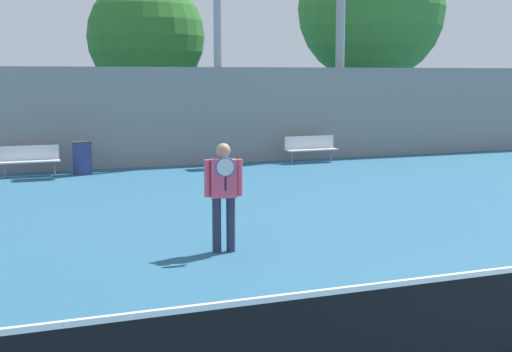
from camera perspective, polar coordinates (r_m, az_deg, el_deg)
The scene contains 8 objects.
tennis_player at distance 11.13m, azimuth -2.61°, elevation -1.12°, with size 0.59×0.46×1.73m.
bench_courtside_near at distance 20.53m, azimuth -17.68°, elevation 1.39°, with size 1.61×0.40×0.83m.
bench_adjacent_court at distance 22.70m, azimuth 4.38°, elevation 2.36°, with size 1.70×0.40×0.83m.
light_pole_near_left at distance 24.63m, azimuth 6.79°, elevation 12.66°, with size 0.90×0.60×8.35m.
trash_bin at distance 20.53m, azimuth -13.73°, elevation 1.41°, with size 0.55×0.55×0.92m.
back_fence at distance 21.90m, azimuth -6.61°, elevation 4.73°, with size 32.88×0.06×3.00m.
tree_green_tall at distance 26.47m, azimuth -8.80°, elevation 10.93°, with size 4.23×4.23×6.25m.
tree_green_broad at distance 30.17m, azimuth 9.19°, elevation 13.08°, with size 6.00×6.00×8.45m.
Camera 1 is at (-5.53, -5.18, 2.78)m, focal length 50.00 mm.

